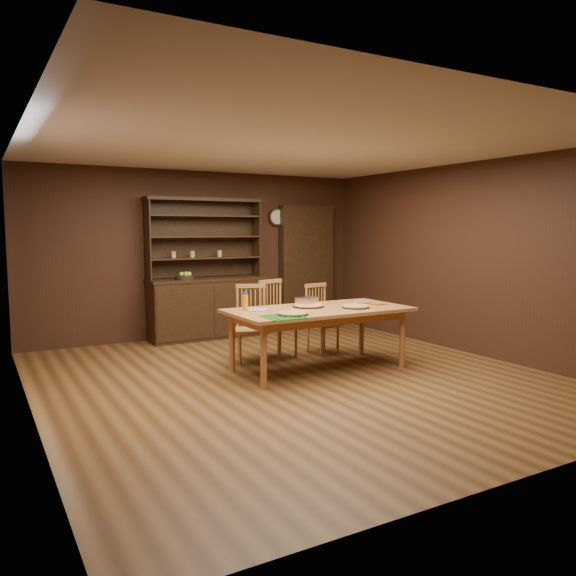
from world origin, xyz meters
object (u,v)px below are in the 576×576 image
chair_right (320,316)px  dining_table (319,314)px  china_hutch (207,300)px  chair_center (275,316)px  juice_bottle (245,302)px  chair_left (251,321)px

chair_right → dining_table: bearing=-132.4°
chair_right → china_hutch: bearing=110.7°
china_hutch → dining_table: china_hutch is taller
chair_center → chair_right: size_ratio=1.08×
china_hutch → dining_table: 2.58m
dining_table → juice_bottle: size_ratio=9.82×
chair_left → juice_bottle: (-0.34, -0.55, 0.33)m
dining_table → chair_center: (-0.12, 0.88, -0.14)m
dining_table → chair_center: chair_center is taller
chair_center → chair_right: (0.66, -0.07, -0.04)m
chair_center → chair_right: chair_center is taller
dining_table → juice_bottle: bearing=163.2°
chair_center → chair_left: bearing=175.4°
chair_left → chair_center: bearing=33.7°
china_hutch → chair_left: size_ratio=2.20×
chair_left → juice_bottle: 0.72m
dining_table → chair_right: 0.99m
china_hutch → chair_left: bearing=-92.4°
dining_table → chair_right: chair_right is taller
chair_center → china_hutch: bearing=85.2°
chair_center → chair_right: bearing=-21.3°
china_hutch → juice_bottle: 2.34m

